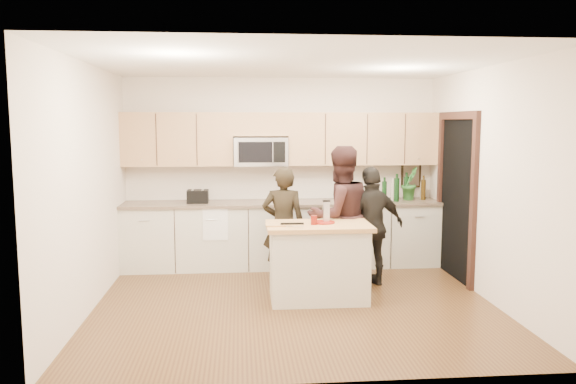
{
  "coord_description": "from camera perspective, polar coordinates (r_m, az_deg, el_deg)",
  "views": [
    {
      "loc": [
        -0.62,
        -6.2,
        2.05
      ],
      "look_at": [
        -0.05,
        0.35,
        1.24
      ],
      "focal_mm": 35.0,
      "sensor_mm": 36.0,
      "label": 1
    }
  ],
  "objects": [
    {
      "name": "orchid",
      "position": [
        8.34,
        12.25,
        0.87
      ],
      "size": [
        0.33,
        0.34,
        0.48
      ],
      "primitive_type": "imported",
      "rotation": [
        0.0,
        0.0,
        0.88
      ],
      "color": "#2E6D2B",
      "rests_on": "back_cabinetry"
    },
    {
      "name": "floor",
      "position": [
        6.56,
        0.67,
        -11.21
      ],
      "size": [
        4.5,
        4.5,
        0.0
      ],
      "primitive_type": "plane",
      "color": "brown",
      "rests_on": "ground"
    },
    {
      "name": "box_grater",
      "position": [
        6.55,
        3.92,
        -1.87
      ],
      "size": [
        0.08,
        0.05,
        0.25
      ],
      "color": "silver",
      "rests_on": "red_plate"
    },
    {
      "name": "red_plate",
      "position": [
        6.53,
        3.62,
        -3.08
      ],
      "size": [
        0.26,
        0.26,
        0.02
      ],
      "primitive_type": "cylinder",
      "color": "maroon",
      "rests_on": "island"
    },
    {
      "name": "island",
      "position": [
        6.56,
        3.11,
        -7.09
      ],
      "size": [
        1.21,
        0.71,
        0.9
      ],
      "rotation": [
        0.0,
        0.0,
        -0.01
      ],
      "color": "beige",
      "rests_on": "ground"
    },
    {
      "name": "woman_left",
      "position": [
        7.22,
        -0.47,
        -3.35
      ],
      "size": [
        0.59,
        0.42,
        1.51
      ],
      "primitive_type": "imported",
      "rotation": [
        0.0,
        0.0,
        3.02
      ],
      "color": "black",
      "rests_on": "ground"
    },
    {
      "name": "knife",
      "position": [
        6.2,
        0.71,
        -3.49
      ],
      "size": [
        0.2,
        0.02,
        0.01
      ],
      "primitive_type": "cube",
      "rotation": [
        0.0,
        0.0,
        -0.01
      ],
      "color": "silver",
      "rests_on": "cutting_board"
    },
    {
      "name": "upper_cabinetry",
      "position": [
        8.06,
        -0.36,
        5.53
      ],
      "size": [
        4.5,
        0.33,
        0.75
      ],
      "color": "tan",
      "rests_on": "ground"
    },
    {
      "name": "woman_center",
      "position": [
        7.06,
        5.29,
        -2.52
      ],
      "size": [
        1.03,
        0.91,
        1.77
      ],
      "primitive_type": "imported",
      "rotation": [
        0.0,
        0.0,
        3.47
      ],
      "color": "black",
      "rests_on": "ground"
    },
    {
      "name": "cutting_board",
      "position": [
        6.34,
        -0.96,
        -3.37
      ],
      "size": [
        0.29,
        0.17,
        0.02
      ],
      "primitive_type": "cube",
      "rotation": [
        0.0,
        0.0,
        -0.01
      ],
      "color": "tan",
      "rests_on": "island"
    },
    {
      "name": "framed_picture",
      "position": [
        8.61,
        12.38,
        1.71
      ],
      "size": [
        0.3,
        0.03,
        0.38
      ],
      "color": "black",
      "rests_on": "ground"
    },
    {
      "name": "doorway",
      "position": [
        7.7,
        16.75,
        0.05
      ],
      "size": [
        0.06,
        1.25,
        2.2
      ],
      "color": "black",
      "rests_on": "ground"
    },
    {
      "name": "tongs",
      "position": [
        6.32,
        0.43,
        -3.23
      ],
      "size": [
        0.26,
        0.03,
        0.02
      ],
      "primitive_type": "cube",
      "rotation": [
        0.0,
        0.0,
        -0.01
      ],
      "color": "black",
      "rests_on": "cutting_board"
    },
    {
      "name": "room_shell",
      "position": [
        6.24,
        0.7,
        4.06
      ],
      "size": [
        4.52,
        4.02,
        2.71
      ],
      "color": "beige",
      "rests_on": "ground"
    },
    {
      "name": "woman_right",
      "position": [
        7.17,
        8.5,
        -3.47
      ],
      "size": [
        0.96,
        0.61,
        1.51
      ],
      "primitive_type": "imported",
      "rotation": [
        0.0,
        0.0,
        3.43
      ],
      "color": "black",
      "rests_on": "ground"
    },
    {
      "name": "toaster",
      "position": [
        7.96,
        -9.15,
        -0.44
      ],
      "size": [
        0.29,
        0.22,
        0.19
      ],
      "color": "black",
      "rests_on": "back_cabinetry"
    },
    {
      "name": "back_cabinetry",
      "position": [
        8.07,
        -0.51,
        -4.28
      ],
      "size": [
        4.5,
        0.66,
        0.94
      ],
      "color": "beige",
      "rests_on": "ground"
    },
    {
      "name": "bottle_cluster",
      "position": [
        8.3,
        11.75,
        0.42
      ],
      "size": [
        0.69,
        0.34,
        0.4
      ],
      "color": "black",
      "rests_on": "back_cabinetry"
    },
    {
      "name": "drink_glass",
      "position": [
        6.41,
        2.65,
        -2.86
      ],
      "size": [
        0.07,
        0.07,
        0.11
      ],
      "primitive_type": "cylinder",
      "color": "maroon",
      "rests_on": "island"
    },
    {
      "name": "microwave",
      "position": [
        8.01,
        -2.79,
        4.13
      ],
      "size": [
        0.76,
        0.41,
        0.4
      ],
      "color": "silver",
      "rests_on": "ground"
    },
    {
      "name": "dish_towel",
      "position": [
        7.81,
        -7.37,
        -2.26
      ],
      "size": [
        0.34,
        0.6,
        0.48
      ],
      "color": "white",
      "rests_on": "ground"
    }
  ]
}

